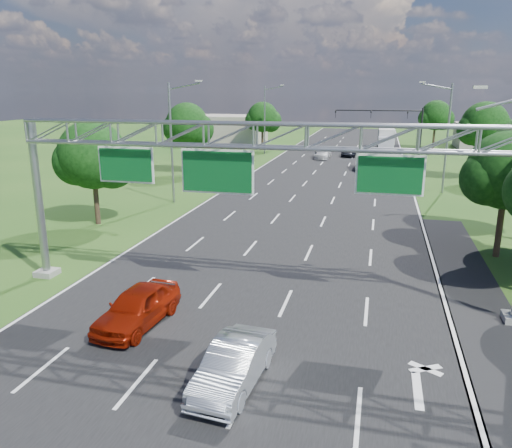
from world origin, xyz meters
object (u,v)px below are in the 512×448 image
(sign_gantry, at_px, (257,149))
(traffic_signal, at_px, (396,121))
(silver_sedan, at_px, (234,364))
(box_truck, at_px, (386,139))
(red_coupe, at_px, (137,307))

(sign_gantry, relative_size, traffic_signal, 1.92)
(silver_sedan, relative_size, box_truck, 0.52)
(red_coupe, distance_m, box_truck, 68.59)
(sign_gantry, height_order, traffic_signal, sign_gantry)
(sign_gantry, bearing_deg, silver_sedan, -82.07)
(sign_gantry, distance_m, box_truck, 64.28)
(traffic_signal, xyz_separation_m, silver_sedan, (-6.13, -60.28, -4.43))
(traffic_signal, relative_size, red_coupe, 2.59)
(red_coupe, bearing_deg, box_truck, 86.81)
(red_coupe, height_order, silver_sedan, red_coupe)
(sign_gantry, height_order, silver_sedan, sign_gantry)
(sign_gantry, xyz_separation_m, box_truck, (6.08, 63.77, -5.32))
(red_coupe, bearing_deg, traffic_signal, 84.20)
(sign_gantry, height_order, box_truck, sign_gantry)
(sign_gantry, xyz_separation_m, silver_sedan, (1.01, -7.28, -6.15))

